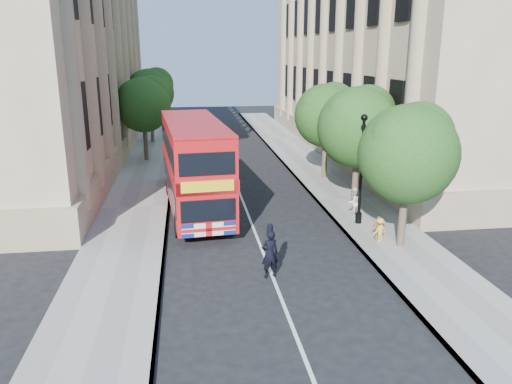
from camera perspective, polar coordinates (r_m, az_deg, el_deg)
name	(u,v)px	position (r m, az deg, el deg)	size (l,w,h in m)	color
ground	(277,289)	(17.73, 2.46, -11.02)	(120.00, 120.00, 0.00)	black
pavement_right	(347,200)	(28.13, 10.36, -0.86)	(3.50, 80.00, 0.12)	gray
pavement_left	(135,208)	(26.90, -13.62, -1.82)	(3.50, 80.00, 0.12)	gray
building_right	(395,38)	(42.96, 15.63, 16.58)	(12.00, 38.00, 18.00)	tan
building_left	(31,37)	(41.03, -24.30, 15.87)	(12.00, 38.00, 18.00)	tan
tree_right_near	(409,149)	(20.89, 17.08, 4.77)	(4.00, 4.00, 6.08)	#473828
tree_right_mid	(359,123)	(26.34, 11.68, 7.73)	(4.20, 4.20, 6.37)	#473828
tree_right_far	(327,112)	(32.03, 8.09, 9.04)	(4.00, 4.00, 6.15)	#473828
tree_left_far	(144,102)	(37.87, -12.71, 10.04)	(4.00, 4.00, 6.30)	#473828
tree_left_back	(150,90)	(45.80, -11.97, 11.34)	(4.20, 4.20, 6.65)	#473828
lamp_post	(361,174)	(23.61, 11.91, 2.02)	(0.32, 0.32, 5.16)	black
double_decker_bus	(195,164)	(25.33, -7.04, 3.24)	(3.47, 10.13, 4.59)	#B40C0F
box_van	(189,166)	(30.05, -7.71, 2.97)	(2.20, 5.05, 2.85)	black
police_constable	(270,254)	(18.22, 1.59, -7.10)	(0.66, 0.43, 1.81)	black
woman_pedestrian	(353,202)	(24.86, 11.06, -1.16)	(0.73, 0.57, 1.50)	silver
child_a	(379,229)	(22.07, 13.84, -4.08)	(0.64, 0.27, 1.09)	orange
child_b	(380,230)	(21.94, 13.96, -4.24)	(0.69, 0.40, 1.07)	gold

